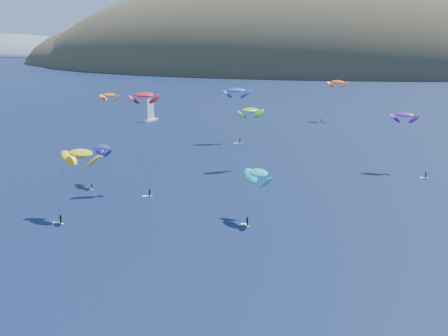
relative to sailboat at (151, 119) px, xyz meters
name	(u,v)px	position (x,y,z in m)	size (l,w,h in m)	color
island	(347,78)	(91.95, 360.00, -11.71)	(730.00, 300.00, 210.00)	#3D3526
sailboat	(151,119)	(0.00, 0.00, 0.00)	(10.04, 9.41, 11.99)	white
kitesurfer_1	(109,95)	(6.76, -69.49, 19.34)	(7.74, 9.54, 22.40)	#F8FD1C
kitesurfer_2	(80,153)	(25.56, -139.18, 14.22)	(11.48, 11.52, 18.13)	#F8FD1C
kitesurfer_3	(251,110)	(57.90, -83.18, 17.35)	(10.94, 14.24, 20.74)	#F8FD1C
kitesurfer_4	(237,90)	(46.57, -40.62, 18.70)	(11.08, 8.19, 22.52)	#F8FD1C
kitesurfer_5	(258,173)	(67.05, -134.53, 10.17)	(9.80, 11.68, 13.92)	#F8FD1C
kitesurfer_6	(405,115)	(104.88, -77.18, 16.35)	(11.07, 12.00, 19.70)	#F8FD1C
kitesurfer_9	(144,95)	(33.03, -112.57, 24.95)	(9.03, 11.96, 28.29)	#F8FD1C
kitesurfer_10	(103,147)	(20.04, -110.69, 9.72)	(8.54, 11.11, 12.98)	#F8FD1C
kitesurfer_11	(337,82)	(83.85, 18.19, 16.82)	(11.81, 11.24, 20.30)	#F8FD1C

